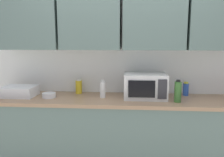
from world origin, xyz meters
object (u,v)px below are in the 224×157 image
Objects in this scene: bottle_yellow_mustard at (79,86)px; bottle_blue_cleaner at (186,89)px; microwave at (145,86)px; dish_rack at (19,91)px; bowl_ceramic_small at (49,95)px; bottle_green_oil at (178,92)px; bottle_white_jar at (103,90)px.

bottle_yellow_mustard is 1.31m from bottle_blue_cleaner.
dish_rack is (-1.48, -0.04, -0.08)m from microwave.
microwave is 1.12m from bowl_ceramic_small.
microwave is 1.26× the size of dish_rack.
bowl_ceramic_small is at bearing 176.74° from bottle_green_oil.
microwave is 2.92× the size of bottle_blue_cleaner.
bowl_ceramic_small is (-1.61, -0.24, -0.05)m from bottle_blue_cleaner.
bottle_yellow_mustard is at bearing 17.07° from dish_rack.
dish_rack is at bearing -178.92° from bottle_white_jar.
bottle_green_oil is 0.84m from bottle_white_jar.
bottle_blue_cleaner is at bearing 8.63° from bowl_ceramic_small.
dish_rack is at bearing -178.27° from microwave.
dish_rack is 1.56× the size of bottle_green_oil.
bottle_blue_cleaner is (0.16, 0.33, -0.04)m from bottle_green_oil.
bottle_green_oil is at bearing -115.89° from bottle_blue_cleaner.
bowl_ceramic_small is at bearing -174.59° from bottle_white_jar.
bottle_green_oil reaches higher than bottle_blue_cleaner.
bottle_white_jar is at bearing 5.41° from bowl_ceramic_small.
microwave is 3.10× the size of bowl_ceramic_small.
bottle_blue_cleaner is at bearing 5.88° from dish_rack.
bottle_blue_cleaner is at bearing -0.08° from bottle_yellow_mustard.
dish_rack is 0.70m from bottle_yellow_mustard.
bottle_green_oil reaches higher than bottle_white_jar.
bottle_blue_cleaner is 1.63m from bowl_ceramic_small.
bottle_green_oil is 0.36m from bottle_blue_cleaner.
dish_rack is 2.31× the size of bottle_blue_cleaner.
microwave is at bearing -162.24° from bottle_blue_cleaner.
bottle_white_jar reaches higher than dish_rack.
dish_rack is 1.86× the size of bottle_white_jar.
bottle_green_oil is at bearing -26.35° from microwave.
microwave is 0.38m from bottle_green_oil.
bottle_white_jar is at bearing -169.36° from bottle_blue_cleaner.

